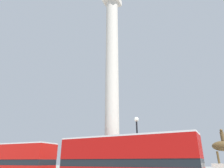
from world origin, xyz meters
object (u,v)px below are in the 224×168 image
at_px(monument_column, 112,108).
at_px(bus_a, 9,163).
at_px(street_lamp, 138,148).
at_px(bus_b, 126,162).

bearing_deg(monument_column, bus_a, -156.77).
bearing_deg(bus_a, monument_column, 21.67).
height_order(monument_column, bus_a, monument_column).
bearing_deg(monument_column, street_lamp, -36.21).
bearing_deg(bus_a, street_lamp, 4.89).
bearing_deg(street_lamp, monument_column, 143.79).
relative_size(monument_column, street_lamp, 4.07).
height_order(bus_a, bus_b, bus_b).
height_order(monument_column, bus_b, monument_column).
xyz_separation_m(bus_b, street_lamp, (0.19, 2.45, 1.17)).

